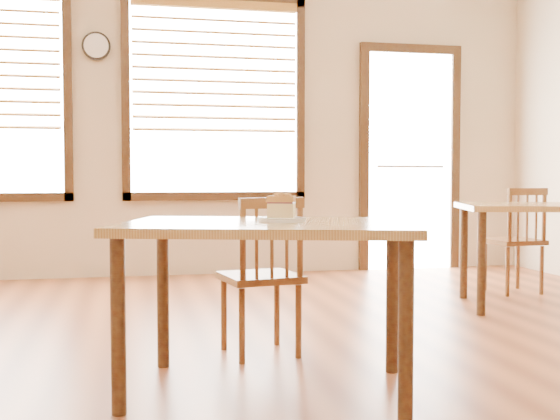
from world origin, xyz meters
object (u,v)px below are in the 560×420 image
at_px(wall_clock, 96,46).
at_px(cafe_table_second, 548,218).
at_px(cafe_chair_second, 516,239).
at_px(cake_slice, 281,205).
at_px(cafe_table_main, 269,243).
at_px(cafe_chair_main, 263,275).
at_px(plate, 281,220).

bearing_deg(wall_clock, cafe_table_second, -34.22).
relative_size(cafe_chair_second, cake_slice, 6.10).
height_order(wall_clock, cafe_table_second, wall_clock).
relative_size(cafe_table_main, cake_slice, 10.30).
bearing_deg(cake_slice, cafe_table_main, -128.62).
bearing_deg(cafe_table_second, cafe_chair_main, -141.30).
height_order(cafe_table_main, cafe_chair_second, cafe_chair_second).
xyz_separation_m(wall_clock, cafe_chair_second, (3.35, -1.60, -1.71)).
bearing_deg(cafe_chair_second, cake_slice, 36.77).
xyz_separation_m(cafe_chair_main, cake_slice, (-0.03, -0.58, 0.39)).
distance_m(cafe_chair_second, plate, 3.21).
xyz_separation_m(cafe_table_main, cake_slice, (0.06, 0.04, 0.16)).
distance_m(cafe_chair_main, cafe_chair_second, 2.83).
bearing_deg(cafe_chair_main, cafe_table_second, -167.53).
relative_size(wall_clock, plate, 1.20).
relative_size(cafe_chair_main, cafe_table_second, 0.61).
height_order(cafe_chair_second, cake_slice, cake_slice).
bearing_deg(cafe_chair_main, cafe_table_main, 72.26).
bearing_deg(plate, cake_slice, 157.07).
relative_size(cafe_chair_main, cafe_chair_second, 0.98).
height_order(cafe_table_main, cafe_table_second, same).
distance_m(cafe_table_main, cafe_table_second, 2.82).
bearing_deg(cafe_chair_main, plate, 78.16).
xyz_separation_m(cafe_table_main, cafe_chair_second, (2.48, 2.13, -0.22)).
distance_m(cafe_table_main, cafe_chair_second, 3.27).
height_order(cafe_chair_main, cafe_table_second, cafe_chair_main).
relative_size(cafe_table_second, cafe_chair_second, 1.61).
relative_size(wall_clock, cafe_chair_second, 0.30).
height_order(cafe_chair_main, cafe_chair_second, cafe_chair_second).
bearing_deg(cake_slice, wall_clock, 124.83).
bearing_deg(cafe_table_main, cafe_chair_main, 98.72).
bearing_deg(cake_slice, plate, -2.35).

